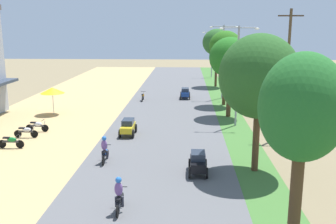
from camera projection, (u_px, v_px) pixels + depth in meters
The scene contains 19 objects.
parked_motorbike_second at pixel (11, 141), 25.89m from camera, with size 1.80×0.54×0.94m.
parked_motorbike_third at pixel (26, 131), 28.36m from camera, with size 1.80×0.54×0.94m.
parked_motorbike_fourth at pixel (37, 125), 30.00m from camera, with size 1.80×0.54×0.94m.
vendor_umbrella at pixel (52, 90), 35.64m from camera, with size 2.20×2.20×2.52m.
median_tree_nearest at pixel (302, 110), 12.58m from camera, with size 2.89×2.89×7.25m.
median_tree_second at pixel (259, 77), 20.83m from camera, with size 4.39×4.39×7.69m.
median_tree_third at pixel (230, 58), 34.09m from camera, with size 3.70×3.70×7.14m.
median_tree_fourth at pixel (225, 46), 39.18m from camera, with size 3.30×3.30×7.64m.
median_tree_fifth at pixel (217, 42), 51.71m from camera, with size 3.80×3.80×7.76m.
streetlamp_near at pixel (237, 69), 31.01m from camera, with size 3.16×0.20×8.09m.
streetlamp_mid at pixel (223, 57), 43.21m from camera, with size 3.16×0.20×8.21m.
streetlamp_far at pixel (212, 51), 61.91m from camera, with size 3.16×0.20×7.34m.
utility_pole_near at pixel (287, 72), 28.09m from camera, with size 1.80×0.20×9.33m.
car_hatchback_black at pixel (198, 162), 21.32m from camera, with size 1.04×2.00×1.23m.
car_sedan_yellow at pixel (128, 126), 28.98m from camera, with size 1.10×2.26×1.19m.
car_sedan_blue at pixel (185, 93), 43.84m from camera, with size 1.10×2.26×1.19m.
motorbike_ahead_second at pixel (119, 195), 16.87m from camera, with size 0.54×1.80×1.66m.
motorbike_ahead_third at pixel (105, 150), 23.08m from camera, with size 0.54×1.80×1.66m.
motorbike_ahead_fourth at pixel (143, 96), 42.58m from camera, with size 0.54×1.80×0.94m.
Camera 1 is at (1.67, -7.88, 8.06)m, focal length 41.22 mm.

